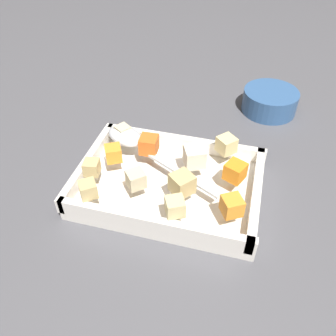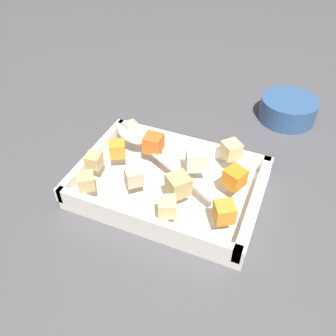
% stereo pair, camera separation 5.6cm
% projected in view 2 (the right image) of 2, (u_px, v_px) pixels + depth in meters
% --- Properties ---
extents(ground_plane, '(4.00, 4.00, 0.00)m').
position_uv_depth(ground_plane, '(174.00, 185.00, 0.61)').
color(ground_plane, '#4C4C51').
extents(baking_dish, '(0.29, 0.21, 0.04)m').
position_uv_depth(baking_dish, '(168.00, 185.00, 0.59)').
color(baking_dish, white).
rests_on(baking_dish, ground_plane).
extents(carrot_chunk_heap_top, '(0.03, 0.03, 0.03)m').
position_uv_depth(carrot_chunk_heap_top, '(153.00, 143.00, 0.60)').
color(carrot_chunk_heap_top, orange).
rests_on(carrot_chunk_heap_top, baking_dish).
extents(carrot_chunk_corner_se, '(0.04, 0.04, 0.03)m').
position_uv_depth(carrot_chunk_corner_se, '(117.00, 149.00, 0.59)').
color(carrot_chunk_corner_se, orange).
rests_on(carrot_chunk_corner_se, baking_dish).
extents(carrot_chunk_corner_sw, '(0.04, 0.04, 0.03)m').
position_uv_depth(carrot_chunk_corner_sw, '(224.00, 212.00, 0.49)').
color(carrot_chunk_corner_sw, orange).
rests_on(carrot_chunk_corner_sw, baking_dish).
extents(carrot_chunk_near_right, '(0.04, 0.04, 0.03)m').
position_uv_depth(carrot_chunk_near_right, '(235.00, 176.00, 0.54)').
color(carrot_chunk_near_right, orange).
rests_on(carrot_chunk_near_right, baking_dish).
extents(potato_chunk_mid_right, '(0.04, 0.04, 0.03)m').
position_uv_depth(potato_chunk_mid_right, '(178.00, 185.00, 0.53)').
color(potato_chunk_mid_right, tan).
rests_on(potato_chunk_mid_right, baking_dish).
extents(potato_chunk_far_right, '(0.03, 0.03, 0.02)m').
position_uv_depth(potato_chunk_far_right, '(131.00, 128.00, 0.64)').
color(potato_chunk_far_right, beige).
rests_on(potato_chunk_far_right, baking_dish).
extents(potato_chunk_corner_nw, '(0.04, 0.04, 0.03)m').
position_uv_depth(potato_chunk_corner_nw, '(134.00, 176.00, 0.54)').
color(potato_chunk_corner_nw, beige).
rests_on(potato_chunk_corner_nw, baking_dish).
extents(potato_chunk_under_handle, '(0.04, 0.04, 0.03)m').
position_uv_depth(potato_chunk_under_handle, '(231.00, 150.00, 0.59)').
color(potato_chunk_under_handle, '#E0CC89').
rests_on(potato_chunk_under_handle, baking_dish).
extents(potato_chunk_near_left, '(0.03, 0.03, 0.02)m').
position_uv_depth(potato_chunk_near_left, '(94.00, 161.00, 0.57)').
color(potato_chunk_near_left, tan).
rests_on(potato_chunk_near_left, baking_dish).
extents(potato_chunk_near_spoon, '(0.03, 0.03, 0.02)m').
position_uv_depth(potato_chunk_near_spoon, '(86.00, 182.00, 0.54)').
color(potato_chunk_near_spoon, tan).
rests_on(potato_chunk_near_spoon, baking_dish).
extents(potato_chunk_corner_ne, '(0.03, 0.03, 0.03)m').
position_uv_depth(potato_chunk_corner_ne, '(167.00, 207.00, 0.50)').
color(potato_chunk_corner_ne, '#E0CC89').
rests_on(potato_chunk_corner_ne, baking_dish).
extents(parsnip_chunk_mid_left, '(0.04, 0.04, 0.03)m').
position_uv_depth(parsnip_chunk_mid_left, '(196.00, 159.00, 0.57)').
color(parsnip_chunk_mid_left, silver).
rests_on(parsnip_chunk_mid_left, baking_dish).
extents(serving_spoon, '(0.23, 0.14, 0.02)m').
position_uv_depth(serving_spoon, '(137.00, 137.00, 0.63)').
color(serving_spoon, silver).
rests_on(serving_spoon, baking_dish).
extents(small_prep_bowl, '(0.12, 0.12, 0.05)m').
position_uv_depth(small_prep_bowl, '(288.00, 109.00, 0.74)').
color(small_prep_bowl, '#33598C').
rests_on(small_prep_bowl, ground_plane).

